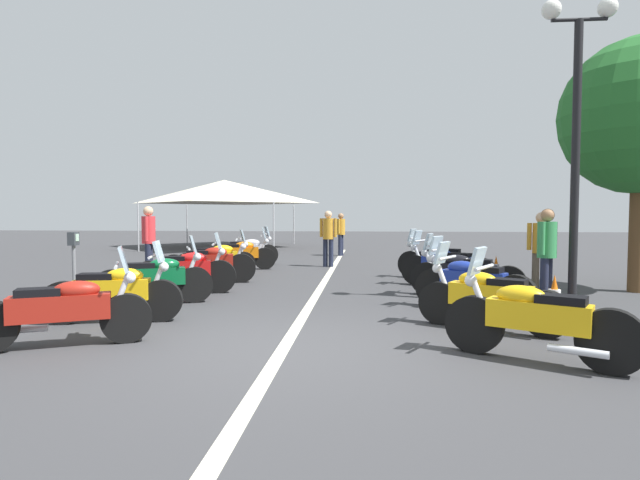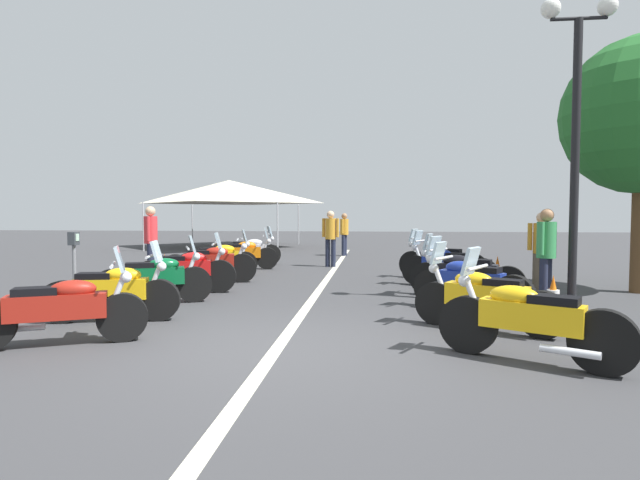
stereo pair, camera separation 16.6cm
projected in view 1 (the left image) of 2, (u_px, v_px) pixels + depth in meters
name	position (u px, v px, depth m)	size (l,w,h in m)	color
ground_plane	(283.00, 350.00, 5.89)	(80.00, 80.00, 0.00)	#38383A
lane_centre_stripe	(322.00, 285.00, 11.23)	(22.16, 0.16, 0.01)	beige
motorcycle_left_row_0	(64.00, 309.00, 5.96)	(1.06, 1.92, 1.19)	black
motorcycle_left_row_1	(115.00, 291.00, 7.33)	(0.73, 1.97, 1.20)	black
motorcycle_left_row_2	(156.00, 278.00, 8.80)	(1.00, 1.91, 1.21)	black
motorcycle_left_row_3	(186.00, 270.00, 10.02)	(0.72, 2.02, 1.22)	black
motorcycle_left_row_4	(209.00, 263.00, 11.54)	(0.77, 2.16, 1.01)	black
motorcycle_left_row_5	(217.00, 258.00, 12.82)	(0.91, 1.97, 1.20)	black
motorcycle_left_row_6	(240.00, 253.00, 14.31)	(0.76, 2.10, 1.20)	black
motorcycle_left_row_7	(247.00, 250.00, 15.52)	(0.97, 1.91, 1.21)	black
motorcycle_right_row_0	(535.00, 319.00, 5.37)	(1.13, 1.82, 1.22)	black
motorcycle_right_row_1	(488.00, 297.00, 6.84)	(1.15, 1.84, 1.20)	black
motorcycle_right_row_2	(471.00, 283.00, 8.19)	(1.23, 1.77, 1.22)	black
motorcycle_right_row_3	(464.00, 273.00, 9.56)	(1.02, 2.06, 1.21)	black
motorcycle_right_row_4	(446.00, 265.00, 10.91)	(1.14, 1.94, 1.22)	black
motorcycle_right_row_5	(439.00, 260.00, 12.23)	(1.10, 2.01, 1.22)	black
street_lamp_twin_globe	(577.00, 100.00, 8.45)	(0.32, 1.22, 5.17)	black
parking_meter	(74.00, 256.00, 8.35)	(0.19, 0.14, 1.29)	slate
traffic_cone_0	(554.00, 295.00, 8.10)	(0.36, 0.36, 0.61)	orange
traffic_cone_1	(163.00, 268.00, 12.14)	(0.36, 0.36, 0.61)	orange
traffic_cone_2	(496.00, 269.00, 11.75)	(0.36, 0.36, 0.61)	orange
bystander_0	(149.00, 237.00, 12.10)	(0.52, 0.32, 1.78)	#1E2338
bystander_1	(541.00, 246.00, 10.07)	(0.32, 0.52, 1.63)	brown
bystander_2	(341.00, 231.00, 19.06)	(0.51, 0.32, 1.62)	#1E2338
bystander_3	(328.00, 234.00, 15.08)	(0.32, 0.52, 1.69)	#1E2338
bystander_4	(547.00, 249.00, 8.70)	(0.43, 0.37, 1.68)	#1E2338
event_tent	(224.00, 192.00, 23.81)	(6.46, 6.46, 3.20)	beige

